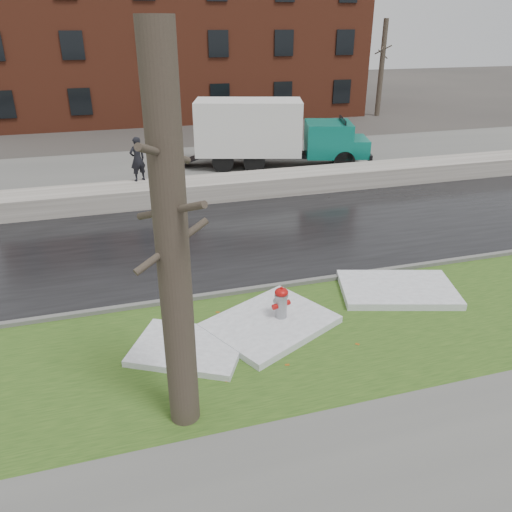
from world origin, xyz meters
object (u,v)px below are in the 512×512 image
object	(u,v)px
box_truck	(270,132)
tree	(173,250)
worker	(137,159)
fire_hydrant	(281,304)

from	to	relation	value
box_truck	tree	bearing A→B (deg)	-96.19
worker	tree	bearing A→B (deg)	65.16
fire_hydrant	tree	distance (m)	4.36
fire_hydrant	box_truck	world-z (taller)	box_truck
fire_hydrant	tree	xyz separation A→B (m)	(-2.54, -2.33, 2.66)
fire_hydrant	box_truck	distance (m)	13.68
fire_hydrant	tree	bearing A→B (deg)	-153.18
box_truck	worker	world-z (taller)	box_truck
box_truck	worker	xyz separation A→B (m)	(-6.22, -3.17, -0.04)
fire_hydrant	worker	bearing A→B (deg)	87.34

